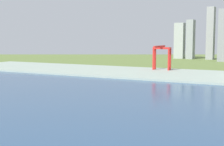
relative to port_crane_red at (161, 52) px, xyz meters
The scene contains 5 objects.
ground_plane 245.95m from the port_crane_red, 69.99° to the right, with size 2400.00×2400.00×0.00m, color olive.
water_bay 302.68m from the port_crane_red, 73.90° to the right, with size 840.00×360.00×0.15m, color #2D4C70.
industrial_pier 96.65m from the port_crane_red, 25.26° to the right, with size 840.00×140.00×2.50m, color #97A899.
port_crane_red is the anchor object (origin of this frame).
distant_skyline 304.01m from the port_crane_red, 81.89° to the left, with size 217.68×81.52×154.04m.
Camera 1 is at (76.01, 53.54, 51.81)m, focal length 52.69 mm.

